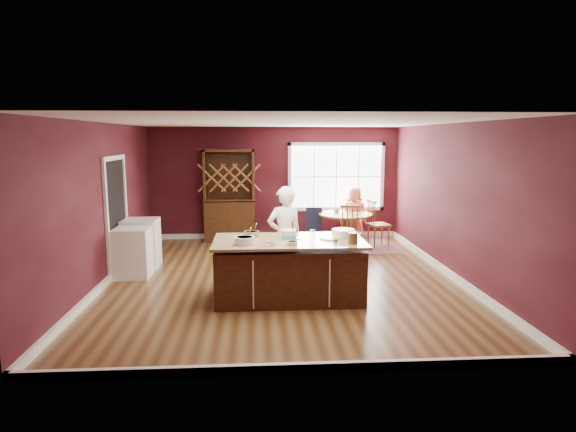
# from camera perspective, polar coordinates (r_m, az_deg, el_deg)

# --- Properties ---
(room_shell) EXTENTS (7.00, 7.00, 7.00)m
(room_shell) POSITION_cam_1_polar(r_m,az_deg,el_deg) (8.25, -0.68, 1.63)
(room_shell) COLOR brown
(room_shell) RESTS_ON ground
(window) EXTENTS (2.36, 0.10, 1.66)m
(window) POSITION_cam_1_polar(r_m,az_deg,el_deg) (11.83, 5.73, 4.65)
(window) COLOR white
(window) RESTS_ON room_shell
(doorway) EXTENTS (0.08, 1.26, 2.13)m
(doorway) POSITION_cam_1_polar(r_m,az_deg,el_deg) (9.24, -19.61, -0.13)
(doorway) COLOR white
(doorway) RESTS_ON room_shell
(kitchen_island) EXTENTS (2.28, 1.19, 0.92)m
(kitchen_island) POSITION_cam_1_polar(r_m,az_deg,el_deg) (7.41, 0.11, -6.47)
(kitchen_island) COLOR #452910
(kitchen_island) RESTS_ON ground
(dining_table) EXTENTS (1.22, 1.22, 0.75)m
(dining_table) POSITION_cam_1_polar(r_m,az_deg,el_deg) (10.97, 6.82, -0.82)
(dining_table) COLOR brown
(dining_table) RESTS_ON ground
(baker) EXTENTS (0.71, 0.58, 1.67)m
(baker) POSITION_cam_1_polar(r_m,az_deg,el_deg) (7.99, -0.42, -2.40)
(baker) COLOR white
(baker) RESTS_ON ground
(layer_cake) EXTENTS (0.33, 0.33, 0.13)m
(layer_cake) POSITION_cam_1_polar(r_m,az_deg,el_deg) (7.37, 0.10, -2.17)
(layer_cake) COLOR white
(layer_cake) RESTS_ON kitchen_island
(bowl_blue) EXTENTS (0.29, 0.29, 0.11)m
(bowl_blue) POSITION_cam_1_polar(r_m,az_deg,el_deg) (7.00, -5.16, -2.92)
(bowl_blue) COLOR white
(bowl_blue) RESTS_ON kitchen_island
(bowl_yellow) EXTENTS (0.23, 0.23, 0.09)m
(bowl_yellow) POSITION_cam_1_polar(r_m,az_deg,el_deg) (7.53, -4.32, -2.14)
(bowl_yellow) COLOR #A18A54
(bowl_yellow) RESTS_ON kitchen_island
(bowl_pink) EXTENTS (0.14, 0.14, 0.05)m
(bowl_pink) POSITION_cam_1_polar(r_m,az_deg,el_deg) (6.91, -2.23, -3.32)
(bowl_pink) COLOR white
(bowl_pink) RESTS_ON kitchen_island
(bowl_olive) EXTENTS (0.15, 0.15, 0.06)m
(bowl_olive) POSITION_cam_1_polar(r_m,az_deg,el_deg) (6.92, 0.49, -3.25)
(bowl_olive) COLOR beige
(bowl_olive) RESTS_ON kitchen_island
(drinking_glass) EXTENTS (0.08, 0.08, 0.15)m
(drinking_glass) POSITION_cam_1_polar(r_m,az_deg,el_deg) (7.27, 2.91, -2.26)
(drinking_glass) COLOR silver
(drinking_glass) RESTS_ON kitchen_island
(dinner_plate) EXTENTS (0.30, 0.30, 0.02)m
(dinner_plate) POSITION_cam_1_polar(r_m,az_deg,el_deg) (7.38, 4.99, -2.65)
(dinner_plate) COLOR #FFF1AC
(dinner_plate) RESTS_ON kitchen_island
(white_tub) EXTENTS (0.35, 0.35, 0.12)m
(white_tub) POSITION_cam_1_polar(r_m,az_deg,el_deg) (7.55, 6.57, -2.02)
(white_tub) COLOR silver
(white_tub) RESTS_ON kitchen_island
(stoneware_crock) EXTENTS (0.14, 0.14, 0.17)m
(stoneware_crock) POSITION_cam_1_polar(r_m,az_deg,el_deg) (7.07, 7.69, -2.62)
(stoneware_crock) COLOR brown
(stoneware_crock) RESTS_ON kitchen_island
(toy_figurine) EXTENTS (0.05, 0.05, 0.08)m
(toy_figurine) POSITION_cam_1_polar(r_m,az_deg,el_deg) (7.18, 5.70, -2.77)
(toy_figurine) COLOR yellow
(toy_figurine) RESTS_ON kitchen_island
(rug) EXTENTS (2.25, 1.76, 0.01)m
(rug) POSITION_cam_1_polar(r_m,az_deg,el_deg) (11.08, 6.77, -3.51)
(rug) COLOR brown
(rug) RESTS_ON ground
(chair_east) EXTENTS (0.51, 0.53, 1.07)m
(chair_east) POSITION_cam_1_polar(r_m,az_deg,el_deg) (11.11, 10.70, -0.78)
(chair_east) COLOR brown
(chair_east) RESTS_ON ground
(chair_south) EXTENTS (0.48, 0.46, 1.05)m
(chair_south) POSITION_cam_1_polar(r_m,az_deg,el_deg) (10.13, 7.42, -1.74)
(chair_south) COLOR brown
(chair_south) RESTS_ON ground
(chair_north) EXTENTS (0.52, 0.51, 1.02)m
(chair_north) POSITION_cam_1_polar(r_m,az_deg,el_deg) (11.77, 7.47, -0.25)
(chair_north) COLOR brown
(chair_north) RESTS_ON ground
(seated_woman) EXTENTS (0.64, 0.42, 1.30)m
(seated_woman) POSITION_cam_1_polar(r_m,az_deg,el_deg) (11.51, 7.87, 0.21)
(seated_woman) COLOR #E67957
(seated_woman) RESTS_ON ground
(high_chair) EXTENTS (0.40, 0.40, 0.91)m
(high_chair) POSITION_cam_1_polar(r_m,az_deg,el_deg) (11.23, 3.05, -0.95)
(high_chair) COLOR black
(high_chair) RESTS_ON ground
(toddler) EXTENTS (0.18, 0.14, 0.26)m
(toddler) POSITION_cam_1_polar(r_m,az_deg,el_deg) (11.16, 2.74, 0.84)
(toddler) COLOR #8CA5BF
(toddler) RESTS_ON high_chair
(table_plate) EXTENTS (0.19, 0.19, 0.01)m
(table_plate) POSITION_cam_1_polar(r_m,az_deg,el_deg) (10.88, 8.14, 0.25)
(table_plate) COLOR beige
(table_plate) RESTS_ON dining_table
(table_cup) EXTENTS (0.17, 0.17, 0.10)m
(table_cup) POSITION_cam_1_polar(r_m,az_deg,el_deg) (11.00, 5.79, 0.63)
(table_cup) COLOR silver
(table_cup) RESTS_ON dining_table
(hutch) EXTENTS (1.19, 0.50, 2.18)m
(hutch) POSITION_cam_1_polar(r_m,az_deg,el_deg) (11.49, -6.93, 2.43)
(hutch) COLOR black
(hutch) RESTS_ON ground
(washer) EXTENTS (0.61, 0.59, 0.88)m
(washer) POSITION_cam_1_polar(r_m,az_deg,el_deg) (8.96, -17.92, -4.14)
(washer) COLOR white
(washer) RESTS_ON ground
(dryer) EXTENTS (0.64, 0.62, 0.93)m
(dryer) POSITION_cam_1_polar(r_m,az_deg,el_deg) (9.56, -17.00, -3.12)
(dryer) COLOR silver
(dryer) RESTS_ON ground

